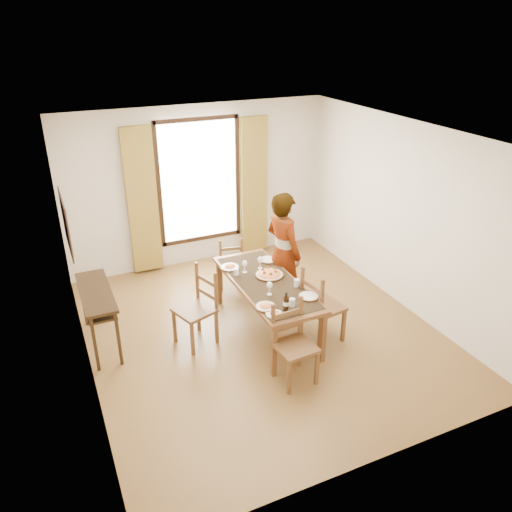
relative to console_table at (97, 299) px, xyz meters
name	(u,v)px	position (x,y,z in m)	size (l,w,h in m)	color
ground	(260,331)	(2.03, -0.60, -0.68)	(5.00, 5.00, 0.00)	brown
room_shell	(256,224)	(2.03, -0.47, 0.86)	(4.60, 5.10, 2.74)	beige
console_table	(97,299)	(0.00, 0.00, 0.00)	(0.38, 1.20, 0.80)	black
dining_table	(266,286)	(2.11, -0.60, 0.00)	(0.80, 1.98, 0.76)	brown
chair_west	(197,310)	(1.18, -0.47, -0.20)	(0.59, 0.59, 1.04)	brown
chair_north	(230,263)	(2.13, 0.78, -0.28)	(0.45, 0.45, 0.87)	brown
chair_south	(293,346)	(1.97, -1.66, -0.22)	(0.47, 0.47, 0.99)	brown
chair_east	(321,308)	(2.67, -1.11, -0.20)	(0.53, 0.53, 1.05)	brown
man	(283,252)	(2.59, -0.14, 0.21)	(0.57, 0.73, 1.79)	gray
plate_sw	(266,305)	(1.83, -1.18, 0.10)	(0.27, 0.27, 0.05)	silver
plate_se	(309,295)	(2.43, -1.18, 0.10)	(0.27, 0.27, 0.05)	silver
plate_nw	(230,266)	(1.82, -0.03, 0.10)	(0.27, 0.27, 0.05)	silver
plate_ne	(268,259)	(2.41, -0.04, 0.10)	(0.27, 0.27, 0.05)	silver
pasta_platter	(269,272)	(2.22, -0.46, 0.12)	(0.40, 0.40, 0.10)	#DE5B1C
caprese_plate	(274,313)	(1.85, -1.37, 0.09)	(0.20, 0.20, 0.04)	silver
wine_glass_a	(269,288)	(2.00, -0.92, 0.16)	(0.08, 0.08, 0.18)	white
wine_glass_b	(260,263)	(2.20, -0.22, 0.16)	(0.08, 0.08, 0.18)	white
wine_glass_c	(245,266)	(1.96, -0.24, 0.16)	(0.08, 0.08, 0.18)	white
tumbler_a	(297,283)	(2.42, -0.87, 0.12)	(0.07, 0.07, 0.10)	silver
tumbler_b	(236,272)	(1.82, -0.26, 0.12)	(0.07, 0.07, 0.10)	silver
tumbler_c	(292,302)	(2.14, -1.29, 0.12)	(0.07, 0.07, 0.10)	silver
wine_bottle	(286,302)	(2.02, -1.35, 0.20)	(0.07, 0.07, 0.25)	black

